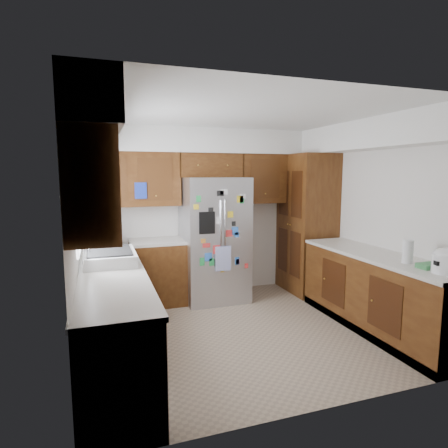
% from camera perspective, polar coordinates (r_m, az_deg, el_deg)
% --- Properties ---
extents(floor, '(3.60, 3.60, 0.00)m').
position_cam_1_polar(floor, '(4.64, 3.16, -15.88)').
color(floor, tan).
rests_on(floor, ground).
extents(room_shell, '(3.64, 3.24, 2.52)m').
position_cam_1_polar(room_shell, '(4.56, 0.37, 7.29)').
color(room_shell, silver).
rests_on(room_shell, ground).
extents(left_counter_run, '(1.36, 3.20, 0.92)m').
position_cam_1_polar(left_counter_run, '(4.22, -14.75, -12.29)').
color(left_counter_run, '#44210D').
rests_on(left_counter_run, ground).
extents(right_counter_run, '(0.63, 2.25, 0.92)m').
position_cam_1_polar(right_counter_run, '(4.86, 22.33, -10.04)').
color(right_counter_run, '#44210D').
rests_on(right_counter_run, ground).
extents(pantry, '(0.60, 0.90, 2.15)m').
position_cam_1_polar(pantry, '(6.01, 12.47, 0.05)').
color(pantry, '#44210D').
rests_on(pantry, ground).
extents(fridge, '(0.90, 0.79, 1.80)m').
position_cam_1_polar(fridge, '(5.47, -1.47, -2.36)').
color(fridge, '#AFAFB5').
rests_on(fridge, ground).
extents(bridge_cabinet, '(0.96, 0.34, 0.35)m').
position_cam_1_polar(bridge_cabinet, '(5.61, -2.20, 8.91)').
color(bridge_cabinet, '#44210D').
rests_on(bridge_cabinet, fridge).
extents(fridge_top_items, '(0.81, 0.29, 0.27)m').
position_cam_1_polar(fridge_top_items, '(5.60, -2.12, 11.96)').
color(fridge_top_items, '#1428CC').
rests_on(fridge_top_items, bridge_cabinet).
extents(sink_assembly, '(0.52, 0.70, 0.37)m').
position_cam_1_polar(sink_assembly, '(4.13, -17.00, -4.76)').
color(sink_assembly, white).
rests_on(sink_assembly, left_counter_run).
extents(left_counter_clutter, '(0.35, 0.89, 0.38)m').
position_cam_1_polar(left_counter_clutter, '(4.83, -16.83, -2.23)').
color(left_counter_clutter, black).
rests_on(left_counter_clutter, left_counter_run).
extents(rice_cooker, '(0.28, 0.27, 0.24)m').
position_cam_1_polar(rice_cooker, '(4.11, 30.91, -4.79)').
color(rice_cooker, white).
rests_on(rice_cooker, right_counter_run).
extents(paper_towel, '(0.11, 0.11, 0.24)m').
position_cam_1_polar(paper_towel, '(4.38, 26.20, -3.80)').
color(paper_towel, white).
rests_on(paper_towel, right_counter_run).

